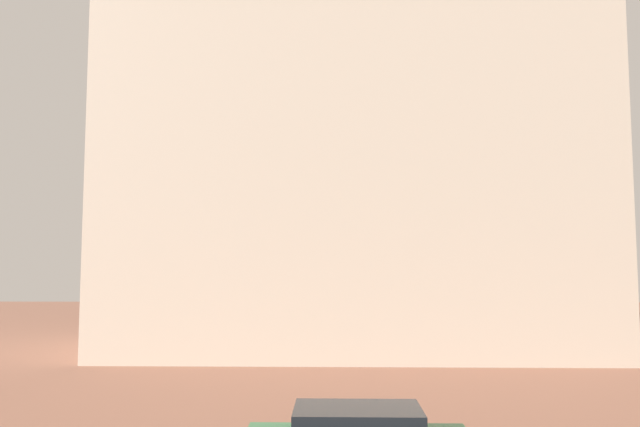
% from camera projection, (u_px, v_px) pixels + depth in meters
% --- Properties ---
extents(landmark_building, '(24.05, 11.05, 36.97)m').
position_uv_depth(landmark_building, '(362.00, 113.00, 32.11)').
color(landmark_building, beige).
rests_on(landmark_building, ground_plane).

